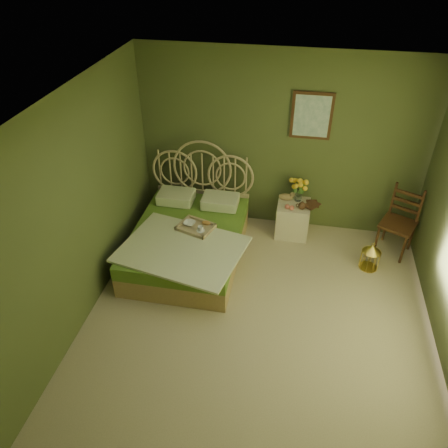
% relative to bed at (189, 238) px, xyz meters
% --- Properties ---
extents(floor, '(4.50, 4.50, 0.00)m').
position_rel_bed_xyz_m(floor, '(1.10, -1.20, -0.29)').
color(floor, tan).
rests_on(floor, ground).
extents(ceiling, '(4.50, 4.50, 0.00)m').
position_rel_bed_xyz_m(ceiling, '(1.10, -1.20, 2.31)').
color(ceiling, silver).
rests_on(ceiling, wall_back).
extents(wall_back, '(4.00, 0.00, 4.00)m').
position_rel_bed_xyz_m(wall_back, '(1.10, 1.05, 1.01)').
color(wall_back, '#4D582E').
rests_on(wall_back, floor).
extents(wall_left, '(0.00, 4.50, 4.50)m').
position_rel_bed_xyz_m(wall_left, '(-0.90, -1.20, 1.01)').
color(wall_left, '#4D582E').
rests_on(wall_left, floor).
extents(wall_art, '(0.54, 0.04, 0.64)m').
position_rel_bed_xyz_m(wall_art, '(1.47, 1.03, 1.46)').
color(wall_art, '#3C2110').
rests_on(wall_art, wall_back).
extents(bed, '(1.68, 2.12, 1.31)m').
position_rel_bed_xyz_m(bed, '(0.00, 0.00, 0.00)').
color(bed, tan).
rests_on(bed, floor).
extents(nightstand, '(0.47, 0.47, 0.94)m').
position_rel_bed_xyz_m(nightstand, '(1.38, 0.80, 0.05)').
color(nightstand, '#EFEAC2').
rests_on(nightstand, floor).
extents(chair, '(0.57, 0.57, 0.97)m').
position_rel_bed_xyz_m(chair, '(2.80, 0.69, 0.25)').
color(chair, '#3C2110').
rests_on(chair, floor).
extents(birdcage, '(0.24, 0.24, 0.37)m').
position_rel_bed_xyz_m(birdcage, '(2.45, 0.19, -0.11)').
color(birdcage, gold).
rests_on(birdcage, floor).
extents(book_lower, '(0.19, 0.24, 0.02)m').
position_rel_bed_xyz_m(book_lower, '(1.55, 0.80, 0.23)').
color(book_lower, '#381E0F').
rests_on(book_lower, nightstand).
extents(book_upper, '(0.28, 0.29, 0.02)m').
position_rel_bed_xyz_m(book_upper, '(1.55, 0.80, 0.25)').
color(book_upper, '#472819').
rests_on(book_upper, nightstand).
extents(cereal_bowl, '(0.18, 0.18, 0.04)m').
position_rel_bed_xyz_m(cereal_bowl, '(0.02, 0.01, 0.24)').
color(cereal_bowl, white).
rests_on(cereal_bowl, bed).
extents(coffee_cup, '(0.08, 0.08, 0.07)m').
position_rel_bed_xyz_m(coffee_cup, '(0.20, -0.10, 0.25)').
color(coffee_cup, white).
rests_on(coffee_cup, bed).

